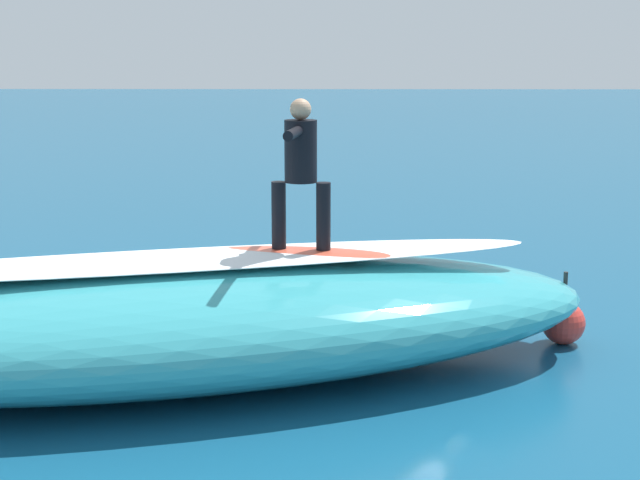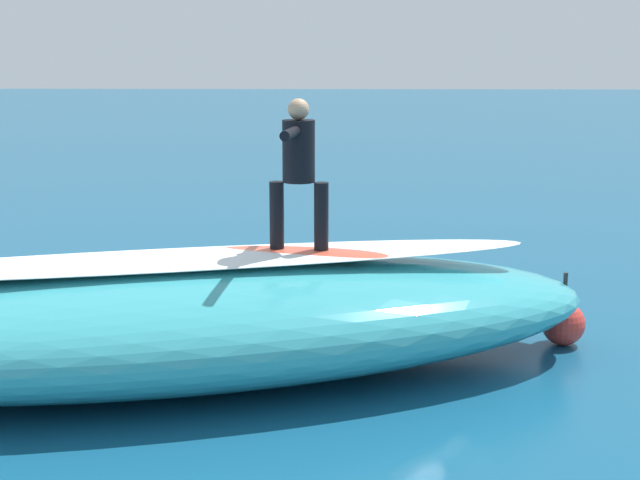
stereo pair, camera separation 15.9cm
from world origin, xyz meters
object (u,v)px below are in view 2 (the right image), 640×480
at_px(surfboard_paddling, 336,290).
at_px(buoy_marker, 563,323).
at_px(surfboard_riding, 299,253).
at_px(surfer_riding, 299,162).
at_px(surfer_paddling, 344,276).

height_order(surfboard_paddling, buoy_marker, buoy_marker).
height_order(surfboard_riding, buoy_marker, surfboard_riding).
bearing_deg(surfboard_riding, buoy_marker, -155.94).
xyz_separation_m(surfer_riding, buoy_marker, (-3.03, -0.88, -1.98)).
height_order(surfboard_paddling, surfer_paddling, surfer_paddling).
relative_size(surfboard_riding, surfboard_paddling, 0.90).
height_order(surfer_riding, surfboard_paddling, surfer_riding).
xyz_separation_m(surfboard_paddling, surfer_paddling, (-0.11, -0.07, 0.18)).
bearing_deg(surfer_paddling, buoy_marker, 105.23).
relative_size(surfer_riding, buoy_marker, 1.83).
relative_size(surfboard_riding, surfer_paddling, 1.26).
height_order(surfer_riding, buoy_marker, surfer_riding).
distance_m(surfer_riding, buoy_marker, 3.72).
bearing_deg(surfer_paddling, surfboard_paddling, 0.00).
distance_m(surfboard_riding, buoy_marker, 3.31).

